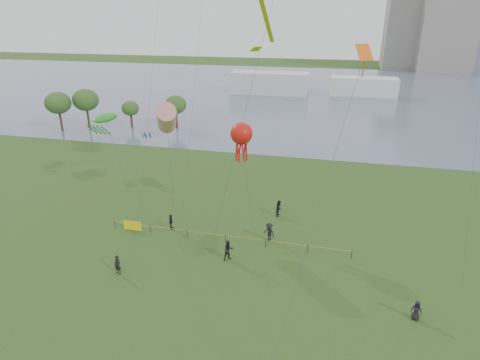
# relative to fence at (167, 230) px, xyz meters

# --- Properties ---
(ground_plane) EXTENTS (400.00, 400.00, 0.00)m
(ground_plane) POSITION_rel_fence_xyz_m (8.30, -12.94, -0.55)
(ground_plane) COLOR #203C13
(lake) EXTENTS (400.00, 120.00, 0.08)m
(lake) POSITION_rel_fence_xyz_m (8.30, 87.06, -0.53)
(lake) COLOR slate
(lake) RESTS_ON ground_plane
(building_mid) EXTENTS (20.00, 20.00, 38.00)m
(building_mid) POSITION_rel_fence_xyz_m (54.30, 149.06, 18.45)
(building_mid) COLOR gray
(building_mid) RESTS_ON ground_plane
(building_low) EXTENTS (16.00, 18.00, 28.00)m
(building_low) POSITION_rel_fence_xyz_m (40.30, 155.06, 13.45)
(building_low) COLOR gray
(building_low) RESTS_ON ground_plane
(pavilion_left) EXTENTS (22.00, 8.00, 6.00)m
(pavilion_left) POSITION_rel_fence_xyz_m (-3.70, 82.06, 2.45)
(pavilion_left) COLOR silver
(pavilion_left) RESTS_ON ground_plane
(pavilion_right) EXTENTS (18.00, 7.00, 5.00)m
(pavilion_right) POSITION_rel_fence_xyz_m (22.30, 85.06, 1.95)
(pavilion_right) COLOR silver
(pavilion_right) RESTS_ON ground_plane
(trees) EXTENTS (25.29, 11.64, 7.73)m
(trees) POSITION_rel_fence_xyz_m (-28.56, 35.49, 4.62)
(trees) COLOR #3C261B
(trees) RESTS_ON ground_plane
(fence) EXTENTS (24.07, 0.07, 1.05)m
(fence) POSITION_rel_fence_xyz_m (0.00, 0.00, 0.00)
(fence) COLOR black
(fence) RESTS_ON ground_plane
(spectator_a) EXTENTS (1.18, 1.16, 1.92)m
(spectator_a) POSITION_rel_fence_xyz_m (7.21, -2.85, 0.40)
(spectator_a) COLOR black
(spectator_a) RESTS_ON ground_plane
(spectator_b) EXTENTS (1.46, 1.27, 1.96)m
(spectator_b) POSITION_rel_fence_xyz_m (10.23, 1.26, 0.43)
(spectator_b) COLOR black
(spectator_b) RESTS_ON ground_plane
(spectator_c) EXTENTS (0.60, 1.04, 1.66)m
(spectator_c) POSITION_rel_fence_xyz_m (-0.11, 1.23, 0.27)
(spectator_c) COLOR black
(spectator_c) RESTS_ON ground_plane
(spectator_d) EXTENTS (0.89, 0.73, 1.58)m
(spectator_d) POSITION_rel_fence_xyz_m (22.56, -7.15, 0.23)
(spectator_d) COLOR black
(spectator_d) RESTS_ON ground_plane
(spectator_f) EXTENTS (0.72, 0.55, 1.77)m
(spectator_f) POSITION_rel_fence_xyz_m (-1.47, -7.19, 0.33)
(spectator_f) COLOR black
(spectator_f) RESTS_ON ground_plane
(spectator_g) EXTENTS (0.82, 0.99, 1.85)m
(spectator_g) POSITION_rel_fence_xyz_m (10.39, 6.89, 0.37)
(spectator_g) COLOR black
(spectator_g) RESTS_ON ground_plane
(kite_windsock) EXTENTS (4.35, 5.27, 12.93)m
(kite_windsock) POSITION_rel_fence_xyz_m (-1.26, 4.50, 10.39)
(kite_windsock) COLOR #3F3F42
(kite_creature) EXTENTS (7.53, 8.27, 10.19)m
(kite_creature) POSITION_rel_fence_xyz_m (-10.22, 7.47, 9.20)
(kite_creature) COLOR #3F3F42
(kite_octopus) EXTENTS (3.49, 5.48, 10.92)m
(kite_octopus) POSITION_rel_fence_xyz_m (6.59, 4.72, 9.17)
(kite_octopus) COLOR #3F3F42
(kite_delta) EXTENTS (5.02, 14.80, 18.91)m
(kite_delta) POSITION_rel_fence_xyz_m (16.81, -4.18, 16.48)
(kite_delta) COLOR #3F3F42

